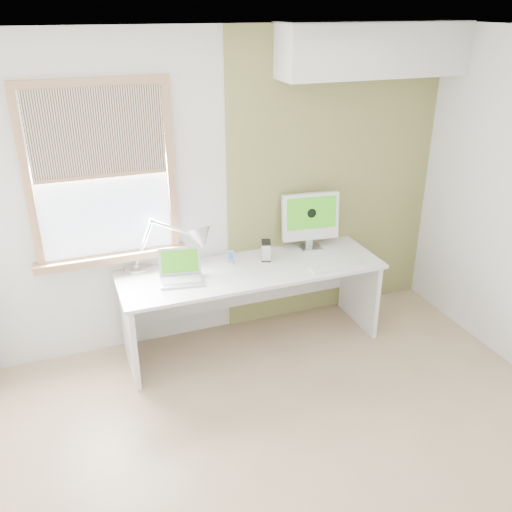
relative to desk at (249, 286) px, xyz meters
name	(u,v)px	position (x,y,z in m)	size (l,w,h in m)	color
room	(321,280)	(-0.09, -1.44, 0.77)	(4.04, 3.54, 2.64)	tan
accent_wall	(333,179)	(0.91, 0.30, 0.77)	(2.00, 0.02, 2.60)	olive
soffit	(374,49)	(1.11, 0.13, 1.87)	(1.60, 0.40, 0.42)	white
window	(102,176)	(-1.09, 0.27, 1.01)	(1.20, 0.14, 1.42)	#A1744E
desk	(249,286)	(0.00, 0.00, 0.00)	(2.20, 0.70, 0.73)	white
desk_lamp	(189,242)	(-0.48, 0.12, 0.43)	(0.76, 0.42, 0.45)	silver
laptop	(181,272)	(-0.60, -0.04, 0.25)	(0.37, 0.32, 0.24)	silver
phone_dock	(231,259)	(-0.13, 0.10, 0.23)	(0.07, 0.07, 0.12)	silver
external_drive	(266,250)	(0.18, 0.07, 0.28)	(0.12, 0.15, 0.16)	silver
imac	(310,218)	(0.64, 0.17, 0.48)	(0.52, 0.19, 0.50)	silver
keyboard	(336,267)	(0.66, -0.30, 0.20)	(0.46, 0.15, 0.02)	white
mouse	(319,271)	(0.49, -0.32, 0.21)	(0.05, 0.09, 0.03)	white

